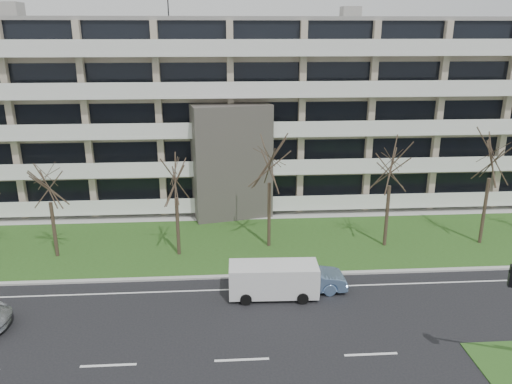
{
  "coord_description": "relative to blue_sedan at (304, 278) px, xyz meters",
  "views": [
    {
      "loc": [
        -0.64,
        -19.25,
        14.35
      ],
      "look_at": [
        1.32,
        10.0,
        4.79
      ],
      "focal_mm": 35.0,
      "sensor_mm": 36.0,
      "label": 1
    }
  ],
  "objects": [
    {
      "name": "ground",
      "position": [
        -3.8,
        -6.14,
        -0.8
      ],
      "size": [
        160.0,
        160.0,
        0.0
      ],
      "primitive_type": "plane",
      "color": "black",
      "rests_on": "ground"
    },
    {
      "name": "grass_verge",
      "position": [
        -3.8,
        6.86,
        -0.77
      ],
      "size": [
        90.0,
        10.0,
        0.06
      ],
      "primitive_type": "cube",
      "color": "#274B19",
      "rests_on": "ground"
    },
    {
      "name": "curb",
      "position": [
        -3.8,
        1.86,
        -0.74
      ],
      "size": [
        90.0,
        0.35,
        0.12
      ],
      "primitive_type": "cube",
      "color": "#B2B2AD",
      "rests_on": "ground"
    },
    {
      "name": "sidewalk",
      "position": [
        -3.8,
        12.36,
        -0.76
      ],
      "size": [
        90.0,
        2.0,
        0.08
      ],
      "primitive_type": "cube",
      "color": "#B2B2AD",
      "rests_on": "ground"
    },
    {
      "name": "lane_edge_line",
      "position": [
        -3.8,
        0.36,
        -0.8
      ],
      "size": [
        90.0,
        0.12,
        0.01
      ],
      "primitive_type": "cube",
      "color": "white",
      "rests_on": "ground"
    },
    {
      "name": "apartment_building",
      "position": [
        -3.8,
        19.18,
        6.81
      ],
      "size": [
        60.5,
        15.1,
        18.75
      ],
      "color": "tan",
      "rests_on": "ground"
    },
    {
      "name": "blue_sedan",
      "position": [
        0.0,
        0.0,
        0.0
      ],
      "size": [
        4.89,
        1.77,
        1.6
      ],
      "primitive_type": "imported",
      "rotation": [
        0.0,
        0.0,
        1.59
      ],
      "color": "#7AA1D4",
      "rests_on": "ground"
    },
    {
      "name": "white_van",
      "position": [
        -1.72,
        -0.48,
        0.35
      ],
      "size": [
        5.03,
        2.19,
        1.93
      ],
      "rotation": [
        0.0,
        0.0,
        -0.03
      ],
      "color": "white",
      "rests_on": "ground"
    },
    {
      "name": "tree_2",
      "position": [
        -15.58,
        5.59,
        4.48
      ],
      "size": [
        3.4,
        3.4,
        6.8
      ],
      "color": "#382B21",
      "rests_on": "ground"
    },
    {
      "name": "tree_3",
      "position": [
        -7.54,
        5.32,
        4.8
      ],
      "size": [
        3.6,
        3.6,
        7.2
      ],
      "color": "#382B21",
      "rests_on": "ground"
    },
    {
      "name": "tree_4",
      "position": [
        -1.42,
        6.3,
        5.59
      ],
      "size": [
        4.11,
        4.11,
        8.22
      ],
      "color": "#382B21",
      "rests_on": "ground"
    },
    {
      "name": "tree_5",
      "position": [
        6.63,
        5.83,
        5.28
      ],
      "size": [
        3.91,
        3.91,
        7.83
      ],
      "color": "#382B21",
      "rests_on": "ground"
    },
    {
      "name": "tree_6",
      "position": [
        13.47,
        5.8,
        5.84
      ],
      "size": [
        4.27,
        4.27,
        8.54
      ],
      "color": "#382B21",
      "rests_on": "ground"
    }
  ]
}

